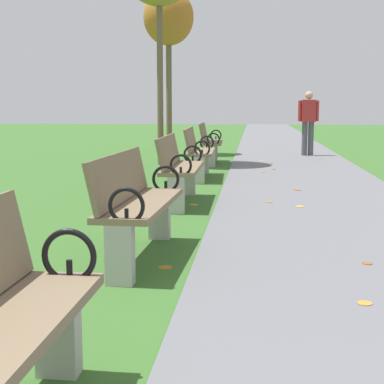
% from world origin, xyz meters
% --- Properties ---
extents(paved_walkway, '(2.67, 44.00, 0.02)m').
position_xyz_m(paved_walkway, '(1.34, 18.00, 0.01)').
color(paved_walkway, slate).
rests_on(paved_walkway, ground).
extents(park_bench_3, '(0.52, 1.62, 0.90)m').
position_xyz_m(park_bench_3, '(-0.50, 5.55, 0.49)').
color(park_bench_3, '#7A664C').
rests_on(park_bench_3, ground).
extents(park_bench_4, '(0.49, 1.61, 0.90)m').
position_xyz_m(park_bench_4, '(-0.50, 8.36, 0.49)').
color(park_bench_4, '#7A664C').
rests_on(park_bench_4, ground).
extents(park_bench_5, '(0.52, 1.61, 0.90)m').
position_xyz_m(park_bench_5, '(-0.50, 11.04, 0.49)').
color(park_bench_5, '#7A664C').
rests_on(park_bench_5, ground).
extents(park_bench_6, '(0.52, 1.61, 0.90)m').
position_xyz_m(park_bench_6, '(-0.50, 13.70, 0.49)').
color(park_bench_6, '#7A664C').
rests_on(park_bench_6, ground).
extents(tree_2, '(1.30, 1.30, 4.25)m').
position_xyz_m(tree_2, '(-1.76, 16.04, 3.48)').
color(tree_2, brown).
rests_on(tree_2, ground).
extents(pedestrian_walking, '(0.53, 0.25, 1.62)m').
position_xyz_m(pedestrian_walking, '(1.84, 15.86, 0.93)').
color(pedestrian_walking, '#4C4C56').
rests_on(pedestrian_walking, paved_walkway).
extents(scattered_leaves, '(4.63, 15.44, 0.02)m').
position_xyz_m(scattered_leaves, '(-0.08, 8.04, 0.01)').
color(scattered_leaves, '#93511E').
rests_on(scattered_leaves, ground).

